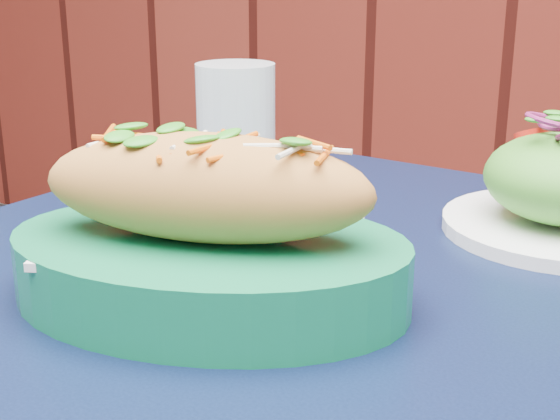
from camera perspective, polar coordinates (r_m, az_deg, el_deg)
The scene contains 3 objects.
cafe_table at distance 0.60m, azimuth 4.54°, elevation -14.88°, with size 0.88×0.88×0.75m.
banh_mi_basket at distance 0.54m, azimuth -5.31°, elevation -1.92°, with size 0.33×0.26×0.13m.
water_glass at distance 0.82m, azimuth -3.23°, elevation 6.02°, with size 0.08×0.08×0.13m, color silver.
Camera 1 is at (0.09, 0.83, 0.98)m, focal length 50.00 mm.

